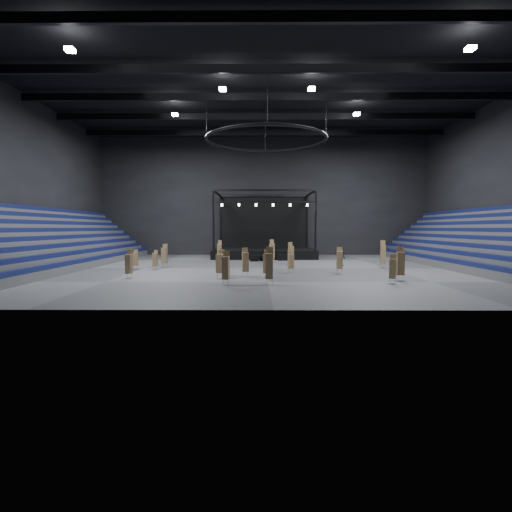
{
  "coord_description": "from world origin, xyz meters",
  "views": [
    {
      "loc": [
        -0.73,
        -40.79,
        4.11
      ],
      "look_at": [
        -1.01,
        -2.0,
        1.4
      ],
      "focal_mm": 28.0,
      "sensor_mm": 36.0,
      "label": 1
    }
  ],
  "objects_px": {
    "chair_stack_11": "(129,263)",
    "chair_stack_5": "(266,263)",
    "stage": "(264,247)",
    "man_center": "(226,265)",
    "chair_stack_16": "(226,267)",
    "chair_stack_14": "(155,259)",
    "flight_case_mid": "(265,258)",
    "chair_stack_2": "(400,263)",
    "chair_stack_13": "(340,260)",
    "flight_case_right": "(282,257)",
    "chair_stack_7": "(136,259)",
    "chair_stack_8": "(164,255)",
    "chair_stack_3": "(393,268)",
    "chair_stack_0": "(269,265)",
    "chair_stack_1": "(220,263)",
    "chair_stack_10": "(383,254)",
    "chair_stack_4": "(272,251)",
    "chair_stack_6": "(271,253)",
    "chair_stack_9": "(291,261)",
    "chair_stack_12": "(220,251)",
    "crew_member": "(342,258)",
    "flight_case_left": "(255,258)",
    "chair_stack_15": "(291,253)",
    "chair_stack_17": "(245,261)"
  },
  "relations": [
    {
      "from": "chair_stack_11",
      "to": "chair_stack_16",
      "type": "relative_size",
      "value": 0.95
    },
    {
      "from": "chair_stack_3",
      "to": "chair_stack_11",
      "type": "distance_m",
      "value": 20.88
    },
    {
      "from": "chair_stack_8",
      "to": "chair_stack_3",
      "type": "bearing_deg",
      "value": -21.47
    },
    {
      "from": "chair_stack_13",
      "to": "chair_stack_11",
      "type": "bearing_deg",
      "value": -162.25
    },
    {
      "from": "chair_stack_13",
      "to": "flight_case_right",
      "type": "bearing_deg",
      "value": 113.35
    },
    {
      "from": "chair_stack_17",
      "to": "chair_stack_5",
      "type": "bearing_deg",
      "value": -34.25
    },
    {
      "from": "chair_stack_4",
      "to": "man_center",
      "type": "height_order",
      "value": "chair_stack_4"
    },
    {
      "from": "flight_case_mid",
      "to": "chair_stack_0",
      "type": "bearing_deg",
      "value": -89.88
    },
    {
      "from": "flight_case_right",
      "to": "chair_stack_1",
      "type": "bearing_deg",
      "value": -108.74
    },
    {
      "from": "chair_stack_10",
      "to": "man_center",
      "type": "bearing_deg",
      "value": -149.09
    },
    {
      "from": "flight_case_left",
      "to": "chair_stack_6",
      "type": "xyz_separation_m",
      "value": [
        1.97,
        -3.49,
        0.83
      ]
    },
    {
      "from": "chair_stack_5",
      "to": "chair_stack_9",
      "type": "distance_m",
      "value": 4.33
    },
    {
      "from": "chair_stack_15",
      "to": "crew_member",
      "type": "height_order",
      "value": "chair_stack_15"
    },
    {
      "from": "chair_stack_8",
      "to": "chair_stack_17",
      "type": "height_order",
      "value": "chair_stack_17"
    },
    {
      "from": "chair_stack_12",
      "to": "stage",
      "type": "bearing_deg",
      "value": 70.2
    },
    {
      "from": "chair_stack_12",
      "to": "chair_stack_1",
      "type": "bearing_deg",
      "value": -69.89
    },
    {
      "from": "chair_stack_0",
      "to": "man_center",
      "type": "bearing_deg",
      "value": 127.64
    },
    {
      "from": "flight_case_mid",
      "to": "chair_stack_2",
      "type": "xyz_separation_m",
      "value": [
        10.35,
        -18.54,
        1.03
      ]
    },
    {
      "from": "chair_stack_0",
      "to": "chair_stack_2",
      "type": "bearing_deg",
      "value": 17.14
    },
    {
      "from": "chair_stack_14",
      "to": "chair_stack_3",
      "type": "bearing_deg",
      "value": -10.66
    },
    {
      "from": "chair_stack_2",
      "to": "chair_stack_14",
      "type": "relative_size",
      "value": 1.39
    },
    {
      "from": "chair_stack_14",
      "to": "man_center",
      "type": "distance_m",
      "value": 9.12
    },
    {
      "from": "flight_case_left",
      "to": "chair_stack_5",
      "type": "height_order",
      "value": "chair_stack_5"
    },
    {
      "from": "chair_stack_11",
      "to": "chair_stack_5",
      "type": "bearing_deg",
      "value": 9.79
    },
    {
      "from": "chair_stack_14",
      "to": "chair_stack_13",
      "type": "bearing_deg",
      "value": 4.76
    },
    {
      "from": "chair_stack_6",
      "to": "chair_stack_16",
      "type": "bearing_deg",
      "value": -115.51
    },
    {
      "from": "chair_stack_6",
      "to": "chair_stack_11",
      "type": "relative_size",
      "value": 0.99
    },
    {
      "from": "chair_stack_1",
      "to": "chair_stack_4",
      "type": "height_order",
      "value": "chair_stack_4"
    },
    {
      "from": "flight_case_right",
      "to": "chair_stack_10",
      "type": "height_order",
      "value": "chair_stack_10"
    },
    {
      "from": "chair_stack_14",
      "to": "chair_stack_7",
      "type": "bearing_deg",
      "value": -162.75
    },
    {
      "from": "stage",
      "to": "chair_stack_15",
      "type": "height_order",
      "value": "stage"
    },
    {
      "from": "chair_stack_6",
      "to": "chair_stack_7",
      "type": "bearing_deg",
      "value": -167.83
    },
    {
      "from": "flight_case_right",
      "to": "chair_stack_13",
      "type": "relative_size",
      "value": 0.52
    },
    {
      "from": "chair_stack_6",
      "to": "chair_stack_7",
      "type": "xyz_separation_m",
      "value": [
        -13.74,
        -6.39,
        -0.15
      ]
    },
    {
      "from": "flight_case_right",
      "to": "man_center",
      "type": "height_order",
      "value": "man_center"
    },
    {
      "from": "chair_stack_3",
      "to": "chair_stack_15",
      "type": "height_order",
      "value": "chair_stack_15"
    },
    {
      "from": "chair_stack_7",
      "to": "flight_case_right",
      "type": "bearing_deg",
      "value": 33.86
    },
    {
      "from": "chair_stack_12",
      "to": "crew_member",
      "type": "xyz_separation_m",
      "value": [
        14.01,
        -5.13,
        -0.51
      ]
    },
    {
      "from": "stage",
      "to": "man_center",
      "type": "height_order",
      "value": "stage"
    },
    {
      "from": "chair_stack_1",
      "to": "chair_stack_10",
      "type": "bearing_deg",
      "value": 51.28
    },
    {
      "from": "chair_stack_2",
      "to": "chair_stack_13",
      "type": "height_order",
      "value": "chair_stack_2"
    },
    {
      "from": "chair_stack_11",
      "to": "chair_stack_15",
      "type": "height_order",
      "value": "chair_stack_15"
    },
    {
      "from": "chair_stack_7",
      "to": "chair_stack_8",
      "type": "height_order",
      "value": "chair_stack_8"
    },
    {
      "from": "chair_stack_4",
      "to": "flight_case_right",
      "type": "bearing_deg",
      "value": 55.59
    },
    {
      "from": "chair_stack_4",
      "to": "flight_case_mid",
      "type": "bearing_deg",
      "value": 99.73
    },
    {
      "from": "chair_stack_7",
      "to": "chair_stack_16",
      "type": "bearing_deg",
      "value": -49.35
    },
    {
      "from": "chair_stack_12",
      "to": "crew_member",
      "type": "distance_m",
      "value": 14.93
    },
    {
      "from": "chair_stack_4",
      "to": "chair_stack_11",
      "type": "distance_m",
      "value": 19.2
    },
    {
      "from": "flight_case_mid",
      "to": "chair_stack_3",
      "type": "relative_size",
      "value": 0.5
    },
    {
      "from": "chair_stack_1",
      "to": "flight_case_mid",
      "type": "bearing_deg",
      "value": 99.51
    }
  ]
}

